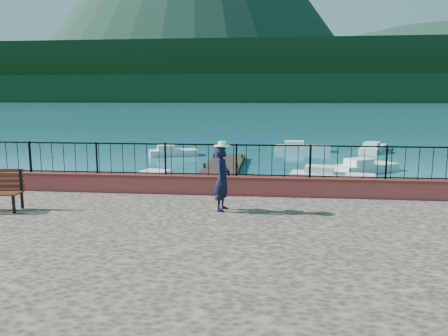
% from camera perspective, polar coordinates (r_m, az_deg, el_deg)
% --- Properties ---
extents(ground, '(2000.00, 2000.00, 0.00)m').
position_cam_1_polar(ground, '(10.26, 1.58, -14.69)').
color(ground, '#19596B').
rests_on(ground, ground).
extents(parapet, '(28.00, 0.46, 0.58)m').
position_cam_1_polar(parapet, '(13.34, 2.90, -2.29)').
color(parapet, '#A33F3B').
rests_on(parapet, promenade).
extents(railing, '(27.00, 0.05, 0.95)m').
position_cam_1_polar(railing, '(13.20, 2.93, 0.96)').
color(railing, black).
rests_on(railing, parapet).
extents(dock, '(2.00, 16.00, 0.30)m').
position_cam_1_polar(dock, '(21.89, -1.09, -1.25)').
color(dock, '#2D231C').
rests_on(dock, ground).
extents(far_forest, '(900.00, 60.00, 18.00)m').
position_cam_1_polar(far_forest, '(309.38, 6.18, 10.21)').
color(far_forest, black).
rests_on(far_forest, ground).
extents(foothills, '(900.00, 120.00, 44.00)m').
position_cam_1_polar(foothills, '(369.77, 6.23, 12.08)').
color(foothills, black).
rests_on(foothills, ground).
extents(person, '(0.51, 0.68, 1.71)m').
position_cam_1_polar(person, '(11.40, -0.23, -1.39)').
color(person, black).
rests_on(person, promenade).
extents(hat, '(0.44, 0.44, 0.12)m').
position_cam_1_polar(hat, '(11.26, -0.23, 3.18)').
color(hat, white).
rests_on(hat, person).
extents(boat_0, '(3.67, 2.02, 0.80)m').
position_cam_1_polar(boat_0, '(20.30, -7.67, -1.45)').
color(boat_0, white).
rests_on(boat_0, ground).
extents(boat_1, '(4.22, 2.03, 0.80)m').
position_cam_1_polar(boat_1, '(22.09, 13.94, -0.77)').
color(boat_1, silver).
rests_on(boat_1, ground).
extents(boat_2, '(3.84, 3.13, 0.80)m').
position_cam_1_polar(boat_2, '(25.67, 18.08, 0.43)').
color(boat_2, silver).
rests_on(boat_2, ground).
extents(boat_3, '(3.59, 2.36, 0.80)m').
position_cam_1_polar(boat_3, '(31.22, -6.65, 2.35)').
color(boat_3, silver).
rests_on(boat_3, ground).
extents(boat_4, '(4.26, 1.58, 0.80)m').
position_cam_1_polar(boat_4, '(34.09, 10.21, 2.85)').
color(boat_4, silver).
rests_on(boat_4, ground).
extents(boat_5, '(2.90, 4.53, 0.80)m').
position_cam_1_polar(boat_5, '(35.25, 18.93, 2.70)').
color(boat_5, silver).
rests_on(boat_5, ground).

